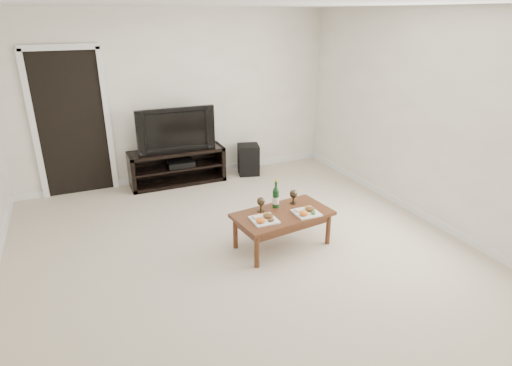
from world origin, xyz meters
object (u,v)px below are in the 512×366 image
at_px(coffee_table, 282,229).
at_px(television, 175,128).
at_px(media_console, 177,167).
at_px(subwoofer, 248,159).

bearing_deg(coffee_table, television, 104.28).
height_order(media_console, television, television).
xyz_separation_m(subwoofer, coffee_table, (-0.57, -2.36, -0.04)).
bearing_deg(coffee_table, media_console, 104.28).
xyz_separation_m(television, subwoofer, (1.18, -0.06, -0.64)).
xyz_separation_m(media_console, coffee_table, (0.62, -2.42, -0.07)).
bearing_deg(subwoofer, television, -167.85).
distance_m(television, subwoofer, 1.35).
distance_m(media_console, subwoofer, 1.19).
relative_size(media_console, subwoofer, 2.92).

